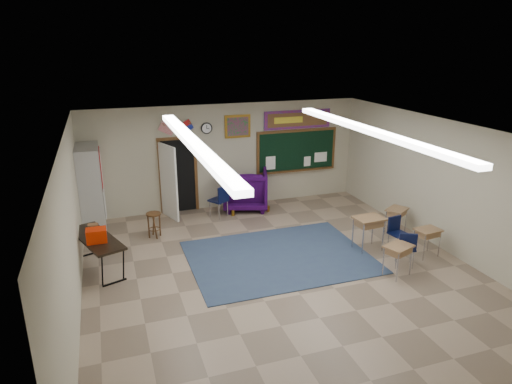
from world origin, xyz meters
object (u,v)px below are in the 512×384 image
object	(u,v)px
student_desk_front_left	(368,232)
student_desk_front_right	(396,220)
wingback_armchair	(245,189)
wooden_stool	(154,225)
folding_table	(98,252)

from	to	relation	value
student_desk_front_left	student_desk_front_right	distance (m)	1.33
wingback_armchair	student_desk_front_right	distance (m)	4.27
wingback_armchair	student_desk_front_left	xyz separation A→B (m)	(1.85, -3.59, -0.13)
wingback_armchair	wooden_stool	world-z (taller)	wingback_armchair
folding_table	student_desk_front_left	bearing A→B (deg)	-29.68
student_desk_front_right	wingback_armchair	bearing A→B (deg)	104.28
student_desk_front_left	wooden_stool	world-z (taller)	student_desk_front_left
student_desk_front_right	student_desk_front_left	bearing A→B (deg)	175.64
student_desk_front_left	folding_table	distance (m)	6.04
wingback_armchair	student_desk_front_right	bearing A→B (deg)	153.33
student_desk_front_left	student_desk_front_right	world-z (taller)	student_desk_front_left
student_desk_front_left	student_desk_front_right	size ratio (longest dim) A/B	1.16
wooden_stool	wingback_armchair	bearing A→B (deg)	24.42
student_desk_front_right	folding_table	size ratio (longest dim) A/B	0.36
student_desk_front_right	folding_table	distance (m)	7.15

